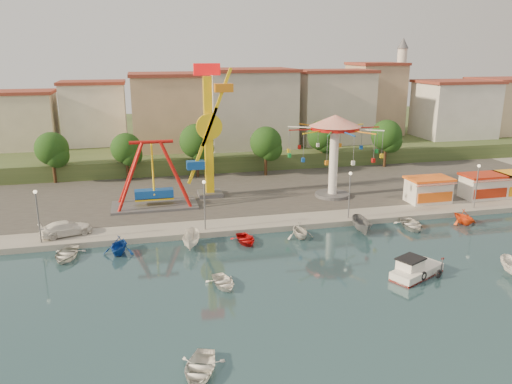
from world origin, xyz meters
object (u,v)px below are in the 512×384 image
object	(u,v)px
kamikaze_tower	(210,134)
rowboat_a	(223,282)
van	(66,228)
cabin_motorboat	(415,271)
pirate_ship_ride	(153,176)
wave_swinger	(335,137)

from	to	relation	value
kamikaze_tower	rowboat_a	size ratio (longest dim) A/B	4.95
kamikaze_tower	van	size ratio (longest dim) A/B	3.30
cabin_motorboat	rowboat_a	size ratio (longest dim) A/B	1.65
pirate_ship_ride	wave_swinger	size ratio (longest dim) A/B	0.86
pirate_ship_ride	kamikaze_tower	distance (m)	8.89
kamikaze_tower	wave_swinger	xyz separation A→B (m)	(14.98, -3.64, -0.38)
cabin_motorboat	rowboat_a	xyz separation A→B (m)	(-16.24, 1.88, -0.14)
pirate_ship_ride	cabin_motorboat	distance (m)	31.55
pirate_ship_ride	rowboat_a	xyz separation A→B (m)	(4.62, -21.46, -4.05)
van	cabin_motorboat	bearing A→B (deg)	-135.80
kamikaze_tower	rowboat_a	distance (m)	25.82
cabin_motorboat	rowboat_a	distance (m)	16.35
wave_swinger	rowboat_a	bearing A→B (deg)	-130.48
cabin_motorboat	pirate_ship_ride	bearing A→B (deg)	105.46
kamikaze_tower	van	xyz separation A→B (m)	(-16.37, -10.61, -7.25)
cabin_motorboat	van	xyz separation A→B (m)	(-29.94, 15.60, 0.84)
rowboat_a	van	size ratio (longest dim) A/B	0.67
wave_swinger	van	size ratio (longest dim) A/B	2.32
kamikaze_tower	cabin_motorboat	world-z (taller)	kamikaze_tower
pirate_ship_ride	rowboat_a	distance (m)	22.32
kamikaze_tower	wave_swinger	size ratio (longest dim) A/B	1.42
rowboat_a	kamikaze_tower	bearing A→B (deg)	73.38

